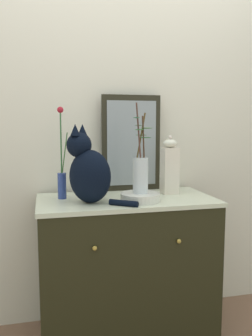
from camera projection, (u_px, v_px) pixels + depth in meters
ground_plane at (126, 336)px, 2.17m from camera, size 6.00×6.00×0.00m
wall_back at (114, 127)px, 2.34m from camera, size 4.40×0.08×2.60m
sideboard at (126, 269)px, 2.12m from camera, size 1.04×0.55×0.88m
mirror_leaning at (131, 143)px, 2.28m from camera, size 0.39×0.03×0.63m
cat_sitting at (88, 170)px, 1.92m from camera, size 0.39×0.33×0.44m
vase_slim_green at (62, 176)px, 2.03m from camera, size 0.06×0.05×0.54m
bowl_porcelain at (140, 197)px, 1.97m from camera, size 0.23×0.23×0.05m
vase_glass_clear at (141, 171)px, 1.95m from camera, size 0.13×0.19×0.51m
jar_lidded_porcelain at (170, 167)px, 2.19m from camera, size 0.10×0.10×0.37m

